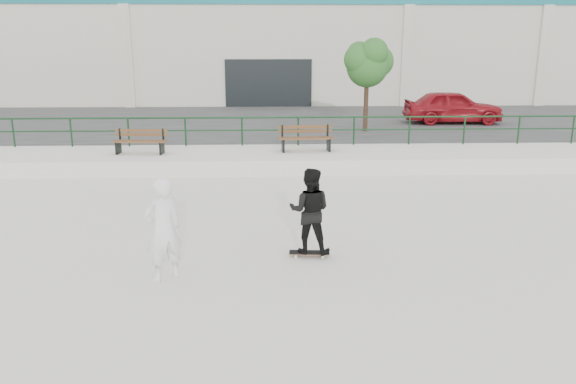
{
  "coord_description": "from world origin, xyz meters",
  "views": [
    {
      "loc": [
        -0.11,
        -9.07,
        3.98
      ],
      "look_at": [
        0.31,
        2.0,
        1.08
      ],
      "focal_mm": 35.0,
      "sensor_mm": 36.0,
      "label": 1
    }
  ],
  "objects_px": {
    "red_car": "(453,107)",
    "bench_left": "(140,142)",
    "bench_right": "(306,138)",
    "tree": "(368,62)",
    "seated_skater": "(163,230)",
    "skateboard": "(309,253)",
    "standing_skater": "(310,211)"
  },
  "relations": [
    {
      "from": "skateboard",
      "to": "seated_skater",
      "type": "relative_size",
      "value": 0.43
    },
    {
      "from": "bench_left",
      "to": "seated_skater",
      "type": "bearing_deg",
      "value": -71.38
    },
    {
      "from": "red_car",
      "to": "tree",
      "type": "bearing_deg",
      "value": 119.41
    },
    {
      "from": "bench_right",
      "to": "red_car",
      "type": "xyz_separation_m",
      "value": [
        7.21,
        6.75,
        0.32
      ]
    },
    {
      "from": "red_car",
      "to": "seated_skater",
      "type": "relative_size",
      "value": 2.4
    },
    {
      "from": "bench_left",
      "to": "skateboard",
      "type": "bearing_deg",
      "value": -54.73
    },
    {
      "from": "skateboard",
      "to": "seated_skater",
      "type": "distance_m",
      "value": 2.91
    },
    {
      "from": "bench_right",
      "to": "tree",
      "type": "height_order",
      "value": "tree"
    },
    {
      "from": "tree",
      "to": "skateboard",
      "type": "xyz_separation_m",
      "value": [
        -3.33,
        -13.03,
        -3.26
      ]
    },
    {
      "from": "bench_left",
      "to": "seated_skater",
      "type": "distance_m",
      "value": 9.58
    },
    {
      "from": "tree",
      "to": "red_car",
      "type": "bearing_deg",
      "value": 27.34
    },
    {
      "from": "red_car",
      "to": "skateboard",
      "type": "xyz_separation_m",
      "value": [
        -7.72,
        -15.3,
        -1.18
      ]
    },
    {
      "from": "bench_left",
      "to": "tree",
      "type": "relative_size",
      "value": 0.47
    },
    {
      "from": "bench_right",
      "to": "red_car",
      "type": "distance_m",
      "value": 9.88
    },
    {
      "from": "seated_skater",
      "to": "standing_skater",
      "type": "bearing_deg",
      "value": 167.25
    },
    {
      "from": "tree",
      "to": "skateboard",
      "type": "relative_size",
      "value": 4.76
    },
    {
      "from": "red_car",
      "to": "seated_skater",
      "type": "xyz_separation_m",
      "value": [
        -10.32,
        -16.3,
        -0.33
      ]
    },
    {
      "from": "tree",
      "to": "skateboard",
      "type": "distance_m",
      "value": 13.84
    },
    {
      "from": "skateboard",
      "to": "standing_skater",
      "type": "distance_m",
      "value": 0.85
    },
    {
      "from": "tree",
      "to": "seated_skater",
      "type": "height_order",
      "value": "tree"
    },
    {
      "from": "bench_right",
      "to": "standing_skater",
      "type": "distance_m",
      "value": 8.57
    },
    {
      "from": "bench_right",
      "to": "tree",
      "type": "bearing_deg",
      "value": 54.02
    },
    {
      "from": "red_car",
      "to": "standing_skater",
      "type": "relative_size",
      "value": 2.65
    },
    {
      "from": "tree",
      "to": "red_car",
      "type": "relative_size",
      "value": 0.86
    },
    {
      "from": "bench_right",
      "to": "red_car",
      "type": "height_order",
      "value": "red_car"
    },
    {
      "from": "tree",
      "to": "seated_skater",
      "type": "bearing_deg",
      "value": -112.92
    },
    {
      "from": "bench_right",
      "to": "red_car",
      "type": "bearing_deg",
      "value": 39.37
    },
    {
      "from": "bench_right",
      "to": "skateboard",
      "type": "distance_m",
      "value": 8.61
    },
    {
      "from": "tree",
      "to": "standing_skater",
      "type": "xyz_separation_m",
      "value": [
        -3.33,
        -13.03,
        -2.4
      ]
    },
    {
      "from": "standing_skater",
      "to": "seated_skater",
      "type": "distance_m",
      "value": 2.79
    },
    {
      "from": "red_car",
      "to": "bench_left",
      "type": "bearing_deg",
      "value": 120.99
    },
    {
      "from": "bench_right",
      "to": "seated_skater",
      "type": "xyz_separation_m",
      "value": [
        -3.11,
        -9.56,
        -0.01
      ]
    }
  ]
}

